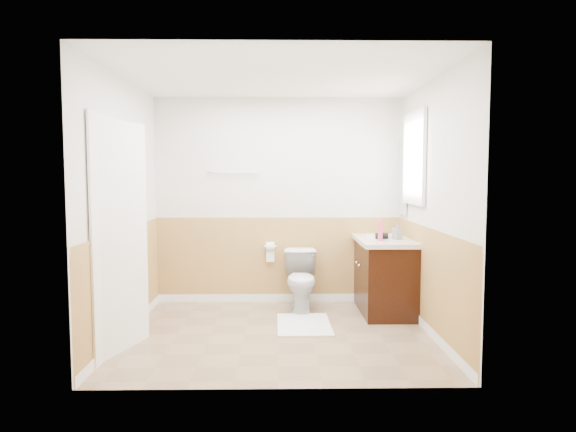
{
  "coord_description": "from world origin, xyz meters",
  "views": [
    {
      "loc": [
        0.01,
        -4.91,
        1.56
      ],
      "look_at": [
        0.1,
        0.25,
        1.15
      ],
      "focal_mm": 31.67,
      "sensor_mm": 36.0,
      "label": 1
    }
  ],
  "objects_px": {
    "lotion_bottle": "(380,231)",
    "soap_dispenser": "(397,231)",
    "bath_mat": "(304,325)",
    "vanity_cabinet": "(384,277)",
    "toilet": "(301,281)"
  },
  "relations": [
    {
      "from": "lotion_bottle",
      "to": "soap_dispenser",
      "type": "relative_size",
      "value": 1.17
    },
    {
      "from": "bath_mat",
      "to": "lotion_bottle",
      "type": "distance_m",
      "value": 1.31
    },
    {
      "from": "bath_mat",
      "to": "vanity_cabinet",
      "type": "relative_size",
      "value": 0.73
    },
    {
      "from": "toilet",
      "to": "bath_mat",
      "type": "bearing_deg",
      "value": -90.74
    },
    {
      "from": "lotion_bottle",
      "to": "bath_mat",
      "type": "bearing_deg",
      "value": -160.95
    },
    {
      "from": "bath_mat",
      "to": "lotion_bottle",
      "type": "bearing_deg",
      "value": 19.05
    },
    {
      "from": "lotion_bottle",
      "to": "toilet",
      "type": "bearing_deg",
      "value": 158.44
    },
    {
      "from": "bath_mat",
      "to": "vanity_cabinet",
      "type": "bearing_deg",
      "value": 30.86
    },
    {
      "from": "vanity_cabinet",
      "to": "soap_dispenser",
      "type": "xyz_separation_m",
      "value": [
        0.12,
        -0.12,
        0.54
      ]
    },
    {
      "from": "bath_mat",
      "to": "toilet",
      "type": "bearing_deg",
      "value": 90.0
    },
    {
      "from": "lotion_bottle",
      "to": "soap_dispenser",
      "type": "distance_m",
      "value": 0.27
    },
    {
      "from": "toilet",
      "to": "vanity_cabinet",
      "type": "bearing_deg",
      "value": -4.44
    },
    {
      "from": "vanity_cabinet",
      "to": "soap_dispenser",
      "type": "distance_m",
      "value": 0.57
    },
    {
      "from": "vanity_cabinet",
      "to": "lotion_bottle",
      "type": "bearing_deg",
      "value": -110.09
    },
    {
      "from": "lotion_bottle",
      "to": "soap_dispenser",
      "type": "height_order",
      "value": "lotion_bottle"
    }
  ]
}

